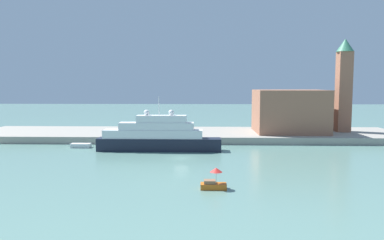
# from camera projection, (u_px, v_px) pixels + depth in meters

# --- Properties ---
(ground) EXTENTS (400.00, 400.00, 0.00)m
(ground) POSITION_uv_depth(u_px,v_px,m) (181.00, 158.00, 71.40)
(ground) COLOR slate
(quay_dock) EXTENTS (110.00, 22.59, 1.73)m
(quay_dock) POSITION_uv_depth(u_px,v_px,m) (187.00, 135.00, 98.48)
(quay_dock) COLOR gray
(quay_dock) RESTS_ON ground
(large_yacht) EXTENTS (26.32, 3.65, 11.51)m
(large_yacht) POSITION_uv_depth(u_px,v_px,m) (157.00, 137.00, 79.27)
(large_yacht) COLOR black
(large_yacht) RESTS_ON ground
(small_motorboat) EXTENTS (3.51, 1.68, 2.93)m
(small_motorboat) POSITION_uv_depth(u_px,v_px,m) (214.00, 182.00, 50.19)
(small_motorboat) COLOR #C66019
(small_motorboat) RESTS_ON ground
(work_barge) EXTENTS (4.36, 1.84, 0.93)m
(work_barge) POSITION_uv_depth(u_px,v_px,m) (81.00, 146.00, 83.40)
(work_barge) COLOR silver
(work_barge) RESTS_ON ground
(harbor_building) EXTENTS (17.64, 15.10, 10.98)m
(harbor_building) POSITION_uv_depth(u_px,v_px,m) (289.00, 111.00, 96.70)
(harbor_building) COLOR #9E664C
(harbor_building) RESTS_ON quay_dock
(bell_tower) EXTENTS (4.46, 4.46, 24.19)m
(bell_tower) POSITION_uv_depth(u_px,v_px,m) (344.00, 82.00, 97.13)
(bell_tower) COLOR #9E664C
(bell_tower) RESTS_ON quay_dock
(parked_car) EXTENTS (4.28, 1.90, 1.36)m
(parked_car) POSITION_uv_depth(u_px,v_px,m) (125.00, 130.00, 97.29)
(parked_car) COLOR #1E4C99
(parked_car) RESTS_ON quay_dock
(person_figure) EXTENTS (0.36, 0.36, 1.77)m
(person_figure) POSITION_uv_depth(u_px,v_px,m) (147.00, 130.00, 95.41)
(person_figure) COLOR #4C4C4C
(person_figure) RESTS_ON quay_dock
(mooring_bollard) EXTENTS (0.53, 0.53, 0.79)m
(mooring_bollard) POSITION_uv_depth(u_px,v_px,m) (198.00, 135.00, 87.95)
(mooring_bollard) COLOR black
(mooring_bollard) RESTS_ON quay_dock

